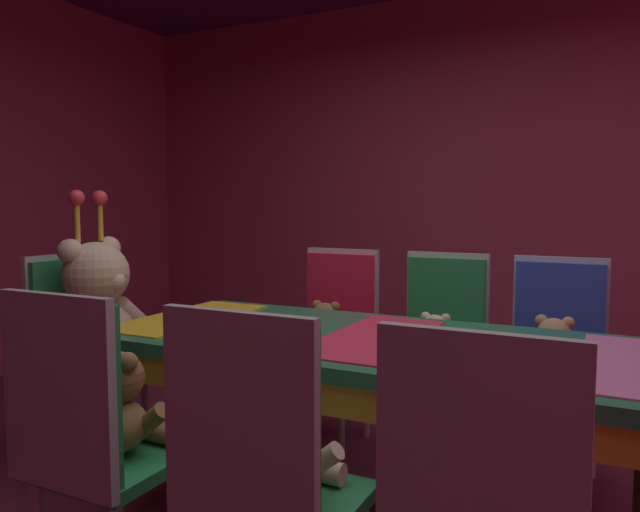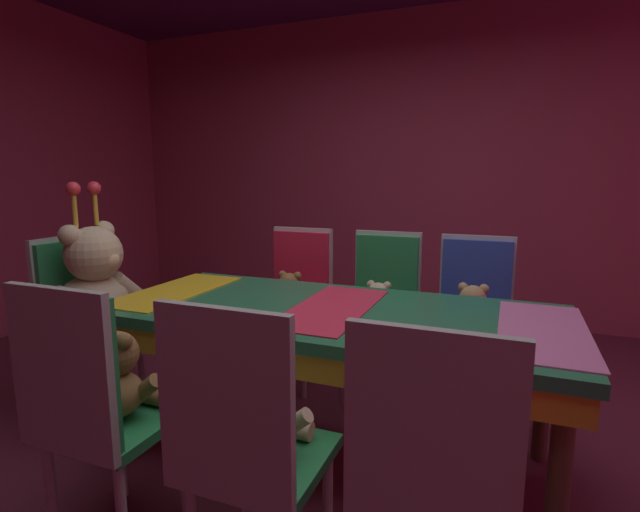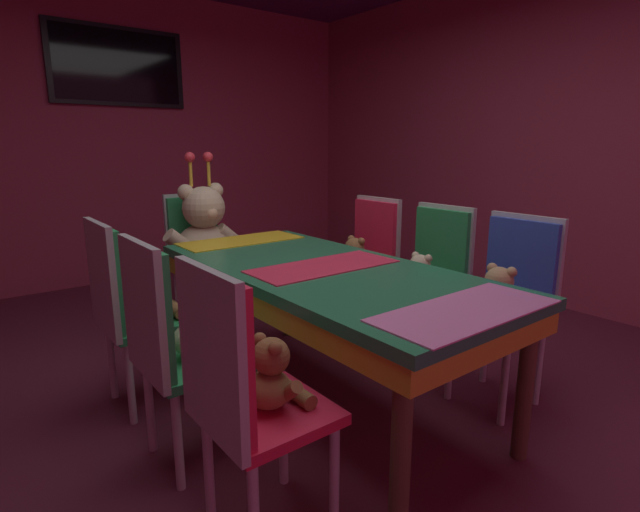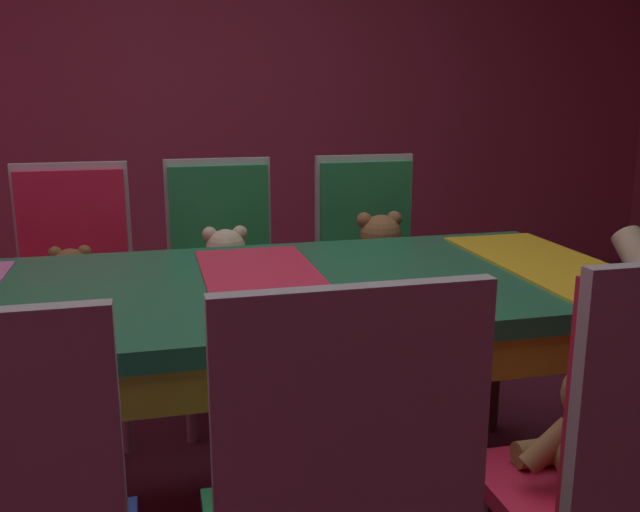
{
  "view_description": "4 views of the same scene",
  "coord_description": "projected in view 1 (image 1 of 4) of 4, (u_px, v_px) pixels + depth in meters",
  "views": [
    {
      "loc": [
        -2.05,
        -0.81,
        1.23
      ],
      "look_at": [
        -0.22,
        0.11,
        1.05
      ],
      "focal_mm": 34.33,
      "sensor_mm": 36.0,
      "label": 1
    },
    {
      "loc": [
        -1.92,
        -0.71,
        1.32
      ],
      "look_at": [
        0.09,
        0.1,
        0.95
      ],
      "focal_mm": 26.79,
      "sensor_mm": 36.0,
      "label": 2
    },
    {
      "loc": [
        -1.47,
        -1.87,
        1.34
      ],
      "look_at": [
        0.11,
        0.17,
        0.75
      ],
      "focal_mm": 27.5,
      "sensor_mm": 36.0,
      "label": 3
    },
    {
      "loc": [
        1.78,
        -0.29,
        1.25
      ],
      "look_at": [
        -0.22,
        0.21,
        0.75
      ],
      "focal_mm": 38.91,
      "sensor_mm": 36.0,
      "label": 4
    }
  ],
  "objects": [
    {
      "name": "chair_right_0",
      "position": [
        557.0,
        345.0,
        2.73
      ],
      "size": [
        0.42,
        0.41,
        0.98
      ],
      "rotation": [
        0.0,
        0.0,
        3.14
      ],
      "color": "#2D47B2",
      "rests_on": "ground_plane"
    },
    {
      "name": "throne_chair",
      "position": [
        74.0,
        335.0,
        2.93
      ],
      "size": [
        0.41,
        0.42,
        0.98
      ],
      "rotation": [
        0.0,
        0.0,
        -1.57
      ],
      "color": "#268C4C",
      "rests_on": "ground_plane"
    },
    {
      "name": "teddy_right_1",
      "position": [
        434.0,
        345.0,
        2.85
      ],
      "size": [
        0.21,
        0.27,
        0.26
      ],
      "rotation": [
        0.0,
        0.0,
        3.14
      ],
      "color": "beige",
      "rests_on": "chair_right_1"
    },
    {
      "name": "chair_left_0",
      "position": [
        484.0,
        509.0,
        1.26
      ],
      "size": [
        0.42,
        0.41,
        0.98
      ],
      "color": "red",
      "rests_on": "ground_plane"
    },
    {
      "name": "chair_left_2",
      "position": [
        82.0,
        424.0,
        1.75
      ],
      "size": [
        0.42,
        0.41,
        0.98
      ],
      "color": "#268C4C",
      "rests_on": "ground_plane"
    },
    {
      "name": "chair_left_1",
      "position": [
        257.0,
        464.0,
        1.48
      ],
      "size": [
        0.42,
        0.41,
        0.98
      ],
      "color": "#268C4C",
      "rests_on": "ground_plane"
    },
    {
      "name": "wall_right",
      "position": [
        506.0,
        180.0,
        4.48
      ],
      "size": [
        0.12,
        6.4,
        2.8
      ],
      "primitive_type": "cube",
      "color": "#99334C",
      "rests_on": "ground_plane"
    },
    {
      "name": "king_teddy_bear",
      "position": [
        99.0,
        312.0,
        2.85
      ],
      "size": [
        0.65,
        0.5,
        0.83
      ],
      "rotation": [
        0.0,
        0.0,
        -1.57
      ],
      "color": "beige",
      "rests_on": "throne_chair"
    },
    {
      "name": "teddy_right_2",
      "position": [
        324.0,
        332.0,
        3.1
      ],
      "size": [
        0.22,
        0.29,
        0.27
      ],
      "rotation": [
        0.0,
        0.0,
        3.14
      ],
      "color": "olive",
      "rests_on": "chair_right_2"
    },
    {
      "name": "chair_right_2",
      "position": [
        336.0,
        323.0,
        3.22
      ],
      "size": [
        0.42,
        0.41,
        0.98
      ],
      "rotation": [
        0.0,
        0.0,
        3.14
      ],
      "color": "red",
      "rests_on": "ground_plane"
    },
    {
      "name": "teddy_left_1",
      "position": [
        287.0,
        447.0,
        1.61
      ],
      "size": [
        0.24,
        0.31,
        0.3
      ],
      "color": "beige",
      "rests_on": "chair_left_1"
    },
    {
      "name": "teddy_right_0",
      "position": [
        553.0,
        355.0,
        2.61
      ],
      "size": [
        0.24,
        0.31,
        0.29
      ],
      "rotation": [
        0.0,
        0.0,
        3.14
      ],
      "color": "tan",
      "rests_on": "chair_right_0"
    },
    {
      "name": "teddy_left_0",
      "position": [
        497.0,
        493.0,
        1.39
      ],
      "size": [
        0.21,
        0.27,
        0.26
      ],
      "color": "brown",
      "rests_on": "chair_left_0"
    },
    {
      "name": "chair_right_1",
      "position": [
        442.0,
        333.0,
        2.97
      ],
      "size": [
        0.42,
        0.41,
        0.98
      ],
      "rotation": [
        0.0,
        0.0,
        3.14
      ],
      "color": "#268C4C",
      "rests_on": "ground_plane"
    },
    {
      "name": "banquet_table",
      "position": [
        374.0,
        361.0,
        2.24
      ],
      "size": [
        0.9,
        2.02,
        0.75
      ],
      "color": "#26724C",
      "rests_on": "ground_plane"
    },
    {
      "name": "teddy_left_2",
      "position": [
        120.0,
        408.0,
        1.88
      ],
      "size": [
        0.27,
        0.35,
        0.33
      ],
      "color": "olive",
      "rests_on": "chair_left_2"
    }
  ]
}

